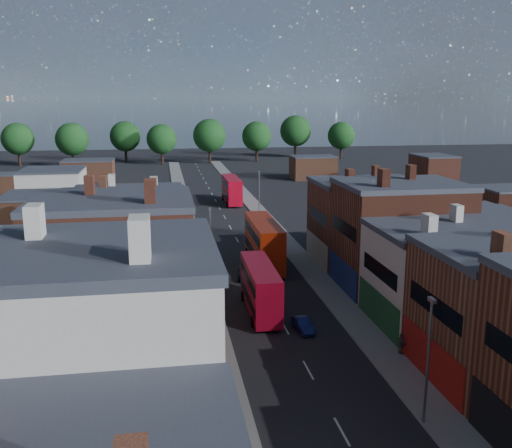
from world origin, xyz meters
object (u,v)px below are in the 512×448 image
object	(u,v)px
bus_1	(264,242)
ped_3	(401,344)
car_2	(247,273)
car_3	(263,236)
ped_1	(208,398)
car_1	(303,325)
bus_0	(260,287)
bus_2	(232,189)

from	to	relation	value
bus_1	ped_3	bearing A→B (deg)	-76.00
car_2	car_3	xyz separation A→B (m)	(4.67, 16.69, 0.06)
ped_1	bus_1	bearing A→B (deg)	-118.26
ped_1	ped_3	distance (m)	16.48
car_2	bus_1	bearing A→B (deg)	67.85
car_1	ped_3	bearing A→B (deg)	-48.48
bus_0	bus_2	world-z (taller)	bus_2
bus_2	car_2	distance (m)	46.59
bus_0	bus_2	xyz separation A→B (m)	(4.29, 56.66, 0.21)
bus_0	car_3	xyz separation A→B (m)	(4.97, 26.98, -1.77)
bus_1	bus_2	distance (m)	41.73
bus_0	ped_1	size ratio (longest dim) A/B	6.06
bus_1	car_1	distance (m)	19.98
bus_1	car_3	xyz separation A→B (m)	(1.97, 12.02, -2.25)
bus_1	bus_2	xyz separation A→B (m)	(1.29, 41.71, -0.27)
ped_3	car_1	bearing A→B (deg)	24.35
bus_1	ped_1	world-z (taller)	bus_1
bus_1	ped_1	bearing A→B (deg)	-105.82
bus_1	ped_1	distance (m)	32.92
car_1	bus_1	bearing A→B (deg)	83.92
bus_0	car_1	xyz separation A→B (m)	(2.87, -4.89, -1.89)
car_1	ped_1	xyz separation A→B (m)	(-9.07, -11.71, 0.44)
car_1	ped_3	world-z (taller)	ped_3
car_3	ped_1	xyz separation A→B (m)	(-11.17, -43.57, 0.32)
bus_0	ped_3	distance (m)	14.22
car_3	bus_1	bearing A→B (deg)	-99.52
bus_0	car_1	size ratio (longest dim) A/B	3.16
car_1	ped_3	xyz separation A→B (m)	(6.33, -5.85, 0.41)
car_1	car_3	world-z (taller)	car_3
bus_1	car_3	size ratio (longest dim) A/B	2.72
bus_0	car_1	world-z (taller)	bus_0
car_1	car_3	xyz separation A→B (m)	(2.10, 31.86, 0.12)
bus_1	bus_2	size ratio (longest dim) A/B	1.10
car_2	car_3	size ratio (longest dim) A/B	0.95
car_2	bus_2	bearing A→B (deg)	92.98
bus_1	ped_3	xyz separation A→B (m)	(6.20, -25.69, -1.97)
ped_1	car_2	bearing A→B (deg)	-115.60
car_2	car_3	world-z (taller)	car_3
car_3	ped_1	bearing A→B (deg)	-104.58
car_1	car_2	bearing A→B (deg)	93.92
bus_0	car_2	xyz separation A→B (m)	(0.30, 10.29, -1.83)
ped_1	ped_3	xyz separation A→B (m)	(15.40, 5.86, -0.03)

